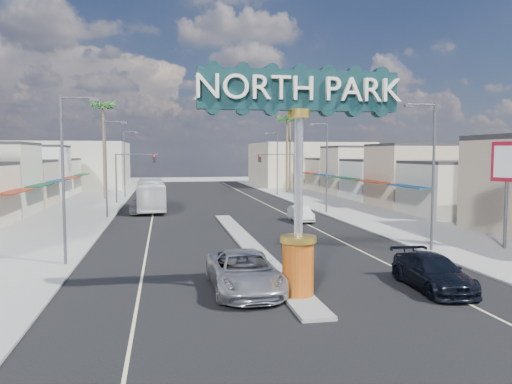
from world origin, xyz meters
name	(u,v)px	position (x,y,z in m)	size (l,w,h in m)	color
ground	(221,216)	(0.00, 30.00, 0.00)	(160.00, 160.00, 0.00)	gray
road	(221,216)	(0.00, 30.00, 0.01)	(20.00, 120.00, 0.01)	black
median_island	(249,245)	(0.00, 14.00, 0.08)	(1.30, 30.00, 0.16)	gray
sidewalk_left	(69,219)	(-14.00, 30.00, 0.06)	(8.00, 120.00, 0.12)	gray
sidewalk_right	(358,212)	(14.00, 30.00, 0.06)	(8.00, 120.00, 0.12)	gray
storefront_row_right	(393,177)	(24.00, 43.00, 3.00)	(12.00, 42.00, 6.00)	#B7B29E
backdrop_far_left	(68,165)	(-22.00, 75.00, 4.00)	(20.00, 20.00, 8.00)	#B7B29E
backdrop_far_right	(308,164)	(22.00, 75.00, 4.00)	(20.00, 20.00, 8.00)	beige
gateway_sign	(299,155)	(0.00, 1.98, 5.93)	(8.20, 1.50, 9.15)	#B3330D
traffic_signal_left	(132,168)	(-9.18, 43.99, 4.27)	(5.09, 0.45, 6.00)	#47474C
traffic_signal_right	(281,167)	(9.18, 43.99, 4.27)	(5.09, 0.45, 6.00)	#47474C
streetlight_l_near	(66,171)	(-10.43, 10.00, 5.07)	(2.03, 0.22, 9.00)	#47474C
streetlight_l_mid	(108,164)	(-10.43, 30.00, 5.07)	(2.03, 0.22, 9.00)	#47474C
streetlight_l_far	(126,160)	(-10.43, 52.00, 5.07)	(2.03, 0.22, 9.00)	#47474C
streetlight_r_near	(431,169)	(10.43, 10.00, 5.07)	(2.03, 0.22, 9.00)	#47474C
streetlight_r_mid	(325,163)	(10.43, 30.00, 5.07)	(2.03, 0.22, 9.00)	#47474C
streetlight_r_far	(276,160)	(10.43, 52.00, 5.07)	(2.03, 0.22, 9.00)	#47474C
palm_left_far	(103,111)	(-13.00, 50.00, 11.50)	(2.60, 2.60, 13.10)	brown
palm_right_mid	(287,123)	(13.00, 56.00, 10.60)	(2.60, 2.60, 12.10)	brown
palm_right_far	(290,114)	(15.00, 62.00, 12.39)	(2.60, 2.60, 14.10)	brown
suv_left	(244,272)	(-2.00, 3.49, 0.86)	(2.85, 6.18, 1.72)	#B2B2B7
suv_right	(433,272)	(6.25, 2.33, 0.75)	(2.11, 5.20, 1.51)	black
car_parked_left	(139,206)	(-7.87, 33.09, 0.74)	(1.75, 4.34, 1.48)	slate
car_parked_right	(300,214)	(6.43, 24.66, 0.70)	(1.48, 4.25, 1.40)	silver
city_bus	(151,195)	(-6.77, 36.11, 1.63)	(2.75, 11.73, 3.27)	silver
bank_pylon_sign	(507,168)	(15.42, 9.77, 5.12)	(0.95, 2.03, 6.61)	#47474C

